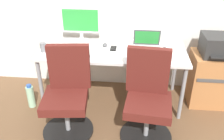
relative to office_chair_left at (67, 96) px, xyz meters
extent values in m
plane|color=brown|center=(0.41, 0.59, -0.42)|extent=(5.28, 5.28, 0.00)
cube|color=silver|center=(0.41, 0.59, 0.26)|extent=(1.71, 0.71, 0.03)
cylinder|color=gray|center=(-0.40, 0.28, -0.09)|extent=(0.04, 0.04, 0.67)
cylinder|color=gray|center=(1.21, 0.28, -0.09)|extent=(0.04, 0.04, 0.67)
cylinder|color=gray|center=(-0.40, 0.89, -0.09)|extent=(0.04, 0.04, 0.67)
cylinder|color=gray|center=(1.21, 0.89, -0.09)|extent=(0.04, 0.04, 0.67)
cylinder|color=black|center=(-0.01, -0.06, -0.41)|extent=(0.54, 0.54, 0.03)
cylinder|color=gray|center=(-0.01, -0.06, -0.22)|extent=(0.05, 0.05, 0.34)
cube|color=#591E19|center=(-0.01, -0.06, -0.01)|extent=(0.49, 0.49, 0.09)
cube|color=#591E19|center=(0.01, 0.12, 0.28)|extent=(0.43, 0.12, 0.48)
cylinder|color=black|center=(0.82, -0.06, -0.41)|extent=(0.54, 0.54, 0.03)
cylinder|color=gray|center=(0.82, -0.06, -0.22)|extent=(0.05, 0.05, 0.34)
cube|color=#591E19|center=(0.82, -0.06, -0.01)|extent=(0.48, 0.48, 0.09)
cube|color=#591E19|center=(0.81, 0.12, 0.28)|extent=(0.42, 0.11, 0.48)
cube|color=#B77542|center=(1.62, 0.67, -0.10)|extent=(0.52, 0.42, 0.65)
cube|color=#4C4C4C|center=(1.62, 0.45, 0.00)|extent=(0.47, 0.01, 0.04)
cube|color=#2D2D2D|center=(1.62, 0.67, 0.35)|extent=(0.38, 0.34, 0.24)
cube|color=#262626|center=(1.62, 0.47, 0.29)|extent=(0.27, 0.06, 0.01)
cylinder|color=#A5D8B2|center=(-0.57, 0.34, -0.28)|extent=(0.09, 0.09, 0.28)
cylinder|color=#2D59B2|center=(-0.57, 0.34, -0.13)|extent=(0.06, 0.06, 0.03)
cylinder|color=silver|center=(0.00, 0.80, 0.28)|extent=(0.18, 0.18, 0.01)
cylinder|color=silver|center=(0.00, 0.80, 0.35)|extent=(0.04, 0.04, 0.11)
cube|color=silver|center=(0.00, 0.80, 0.56)|extent=(0.48, 0.03, 0.31)
cube|color=green|center=(0.00, 0.78, 0.56)|extent=(0.43, 0.00, 0.26)
cube|color=#4C4C51|center=(0.80, 0.57, 0.29)|extent=(0.31, 0.22, 0.02)
cube|color=#4C4C51|center=(0.80, 0.71, 0.40)|extent=(0.31, 0.07, 0.20)
cube|color=green|center=(0.80, 0.70, 0.40)|extent=(0.28, 0.06, 0.17)
cube|color=#2D2D2D|center=(0.01, 0.31, 0.29)|extent=(0.34, 0.12, 0.02)
cube|color=silver|center=(-0.08, 0.53, 0.29)|extent=(0.34, 0.12, 0.02)
ellipsoid|color=#515156|center=(0.31, 0.68, 0.29)|extent=(0.06, 0.10, 0.03)
ellipsoid|color=#2D2D2D|center=(1.02, 0.63, 0.29)|extent=(0.06, 0.10, 0.03)
cylinder|color=green|center=(0.90, 0.31, 0.32)|extent=(0.08, 0.08, 0.09)
cylinder|color=slate|center=(-0.37, 0.46, 0.33)|extent=(0.07, 0.07, 0.10)
cube|color=black|center=(0.42, 0.61, 0.28)|extent=(0.07, 0.14, 0.01)
cube|color=blue|center=(0.71, 0.34, 0.29)|extent=(0.21, 0.15, 0.03)
camera|label=1|loc=(0.66, -1.99, 1.42)|focal=38.73mm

